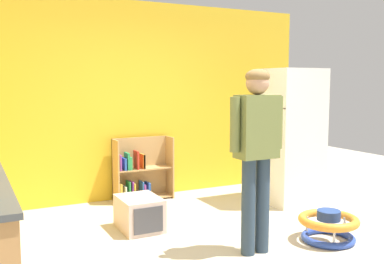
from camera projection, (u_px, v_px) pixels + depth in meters
ground_plane at (224, 251)px, 4.24m from camera, size 12.00×12.00×0.00m
back_wall at (138, 101)px, 6.15m from camera, size 5.20×0.06×2.70m
refrigerator at (290, 136)px, 5.91m from camera, size 0.73×0.68×1.78m
bookshelf at (139, 173)px, 6.07m from camera, size 0.80×0.28×0.85m
standing_person at (256, 143)px, 4.08m from camera, size 0.57×0.22×1.72m
baby_walker at (328, 226)px, 4.48m from camera, size 0.60×0.60×0.32m
pet_carrier at (139, 213)px, 4.84m from camera, size 0.42×0.55×0.36m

